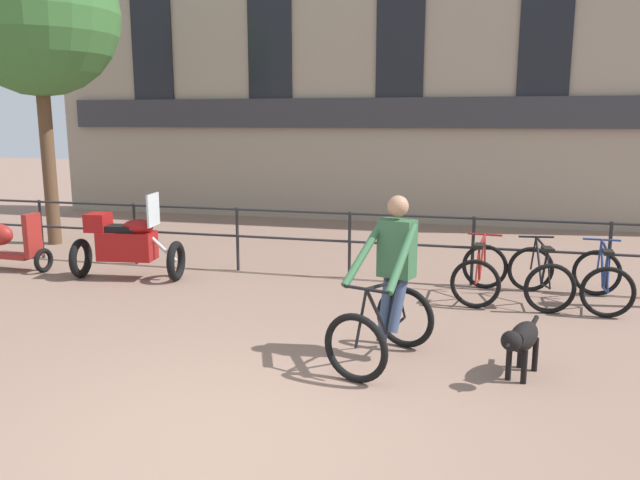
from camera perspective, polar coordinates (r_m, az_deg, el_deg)
ground_plane at (r=5.21m, az=-9.77°, el=-17.34°), size 60.00×60.00×0.00m
canal_railing at (r=9.72m, az=2.72°, el=0.61°), size 15.05×0.05×1.05m
building_facade at (r=15.48m, az=7.58°, el=20.32°), size 18.00×0.72×10.02m
cyclist_with_bike at (r=6.41m, az=6.31°, el=-4.41°), size 1.01×1.32×1.70m
dog at (r=6.33m, az=17.93°, el=-8.63°), size 0.43×0.94×0.57m
parked_motorcycle at (r=10.11m, az=-17.31°, el=-0.32°), size 1.74×0.84×1.35m
parked_bicycle_near_lamp at (r=8.95m, az=14.45°, el=-2.93°), size 0.78×1.18×0.86m
parked_bicycle_mid_left at (r=8.99m, az=19.47°, el=-3.16°), size 0.83×1.20×0.86m
parked_bicycle_mid_right at (r=9.10m, az=24.39°, el=-3.36°), size 0.70×1.14×0.86m
parked_scooter at (r=11.48m, az=-26.46°, el=-0.20°), size 1.30×0.47×0.96m
tree_canalside_left at (r=13.51m, az=-24.50°, el=18.24°), size 3.05×3.05×5.93m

